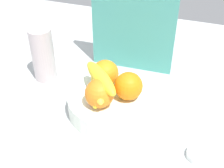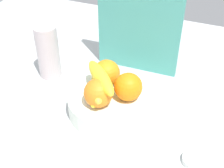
% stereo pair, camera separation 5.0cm
% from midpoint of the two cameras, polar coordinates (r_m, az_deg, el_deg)
% --- Properties ---
extents(ground_plane, '(1.80, 1.40, 0.03)m').
position_cam_midpoint_polar(ground_plane, '(0.91, 2.48, -5.27)').
color(ground_plane, '#AFB4B4').
extents(fruit_bowl, '(0.25, 0.25, 0.06)m').
position_cam_midpoint_polar(fruit_bowl, '(0.87, 1.65, -3.70)').
color(fruit_bowl, white).
rests_on(fruit_bowl, ground_plane).
extents(orange_front_left, '(0.08, 0.08, 0.08)m').
position_cam_midpoint_polar(orange_front_left, '(0.82, 4.87, -0.58)').
color(orange_front_left, orange).
rests_on(orange_front_left, fruit_bowl).
extents(orange_front_right, '(0.08, 0.08, 0.08)m').
position_cam_midpoint_polar(orange_front_right, '(0.87, 0.63, 2.09)').
color(orange_front_right, orange).
rests_on(orange_front_right, fruit_bowl).
extents(orange_center, '(0.08, 0.08, 0.08)m').
position_cam_midpoint_polar(orange_center, '(0.79, -0.83, -1.76)').
color(orange_center, orange).
rests_on(orange_center, fruit_bowl).
extents(banana_bunch, '(0.15, 0.18, 0.08)m').
position_cam_midpoint_polar(banana_bunch, '(0.82, -0.48, 0.11)').
color(banana_bunch, yellow).
rests_on(banana_bunch, fruit_bowl).
extents(cutting_board, '(0.28, 0.03, 0.36)m').
position_cam_midpoint_polar(cutting_board, '(0.99, 6.62, 11.86)').
color(cutting_board, teal).
rests_on(cutting_board, ground_plane).
extents(thermos_tumbler, '(0.07, 0.07, 0.18)m').
position_cam_midpoint_polar(thermos_tumbler, '(1.00, -10.72, 6.00)').
color(thermos_tumbler, '#C1B1B3').
rests_on(thermos_tumbler, ground_plane).
extents(jar_lid, '(0.06, 0.06, 0.01)m').
position_cam_midpoint_polar(jar_lid, '(0.78, 17.41, -13.76)').
color(jar_lid, white).
rests_on(jar_lid, ground_plane).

